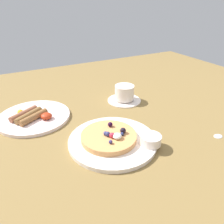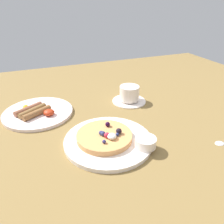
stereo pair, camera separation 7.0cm
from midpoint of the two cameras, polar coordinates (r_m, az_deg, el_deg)
The scene contains 8 objects.
ground_plane at distance 71.27cm, azimuth 2.44°, elevation -4.64°, with size 177.76×145.39×3.00cm, color olive.
pancake_plate at distance 62.50cm, azimuth 2.22°, elevation -7.62°, with size 25.19×25.19×1.21cm, color white.
pancake_with_berries at distance 61.61cm, azimuth 1.33°, elevation -6.48°, with size 15.78×15.78×3.27cm.
syrup_ramekin at distance 59.87cm, azimuth 12.14°, elevation -7.84°, with size 5.79×5.79×2.65cm.
breakfast_plate at distance 80.04cm, azimuth -16.49°, elevation -0.24°, with size 24.15×24.15×1.08cm, color white.
fried_breakfast at distance 78.53cm, azimuth -17.49°, elevation 0.26°, with size 13.16×12.28×2.27cm.
coffee_saucer at distance 86.48cm, azimuth 6.80°, elevation 2.93°, with size 13.15×13.15×0.86cm, color white.
coffee_cup at distance 85.26cm, azimuth 6.90°, elevation 5.01°, with size 7.55×10.45×5.60cm.
Camera 2 is at (-21.46, -55.89, 37.35)cm, focal length 34.82 mm.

